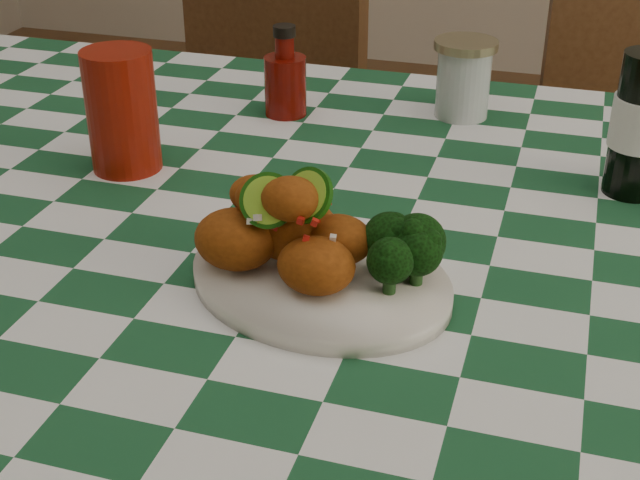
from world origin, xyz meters
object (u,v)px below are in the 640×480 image
(red_tumbler, at_px, (122,111))
(wooden_chair_left, at_px, (224,163))
(dining_table, at_px, (319,467))
(fried_chicken_pile, at_px, (295,224))
(ketchup_bottle, at_px, (285,71))
(mason_jar, at_px, (463,79))
(plate, at_px, (320,281))

(red_tumbler, relative_size, wooden_chair_left, 0.16)
(dining_table, xyz_separation_m, fried_chicken_pile, (0.02, -0.16, 0.46))
(ketchup_bottle, relative_size, mason_jar, 1.17)
(plate, bearing_deg, wooden_chair_left, 118.61)
(red_tumbler, bearing_deg, fried_chicken_pile, -35.20)
(dining_table, xyz_separation_m, plate, (0.05, -0.16, 0.40))
(ketchup_bottle, bearing_deg, red_tumbler, -119.02)
(ketchup_bottle, bearing_deg, dining_table, -64.36)
(wooden_chair_left, bearing_deg, dining_table, -46.31)
(plate, distance_m, fried_chicken_pile, 0.06)
(plate, height_order, red_tumbler, red_tumbler)
(fried_chicken_pile, bearing_deg, wooden_chair_left, 117.31)
(fried_chicken_pile, distance_m, mason_jar, 0.52)
(dining_table, distance_m, fried_chicken_pile, 0.49)
(plate, relative_size, ketchup_bottle, 2.08)
(red_tumbler, relative_size, mason_jar, 1.37)
(red_tumbler, distance_m, ketchup_bottle, 0.27)
(mason_jar, height_order, wooden_chair_left, wooden_chair_left)
(red_tumbler, bearing_deg, ketchup_bottle, 60.98)
(red_tumbler, xyz_separation_m, mason_jar, (0.38, 0.30, -0.02))
(ketchup_bottle, distance_m, mason_jar, 0.25)
(fried_chicken_pile, xyz_separation_m, ketchup_bottle, (-0.16, 0.44, -0.00))
(plate, height_order, ketchup_bottle, ketchup_bottle)
(dining_table, distance_m, red_tumbler, 0.54)
(red_tumbler, height_order, wooden_chair_left, wooden_chair_left)
(dining_table, bearing_deg, red_tumbler, 169.86)
(dining_table, distance_m, mason_jar, 0.58)
(fried_chicken_pile, height_order, mason_jar, fried_chicken_pile)
(ketchup_bottle, height_order, mason_jar, ketchup_bottle)
(mason_jar, bearing_deg, red_tumbler, -141.09)
(dining_table, xyz_separation_m, wooden_chair_left, (-0.43, 0.72, 0.09))
(fried_chicken_pile, relative_size, mason_jar, 1.40)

